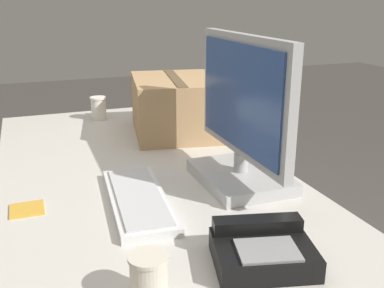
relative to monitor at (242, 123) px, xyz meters
The scene contains 8 objects.
office_desk 0.64m from the monitor, 124.96° to the right, with size 1.80×0.90×0.73m.
monitor is the anchor object (origin of this frame).
keyboard 0.38m from the monitor, 83.98° to the right, with size 0.44×0.18×0.03m.
desk_phone 0.47m from the monitor, 19.96° to the right, with size 0.22×0.25×0.08m.
paper_cup_left 0.95m from the monitor, 162.35° to the right, with size 0.07×0.07×0.11m.
paper_cup_right 0.62m from the monitor, 42.63° to the right, with size 0.08×0.08×0.09m.
cardboard_box 0.59m from the monitor, behind, with size 0.48×0.40×0.23m.
sticky_note_pad 0.65m from the monitor, 92.58° to the right, with size 0.09×0.09×0.01m.
Camera 1 is at (1.34, -0.33, 1.28)m, focal length 42.00 mm.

